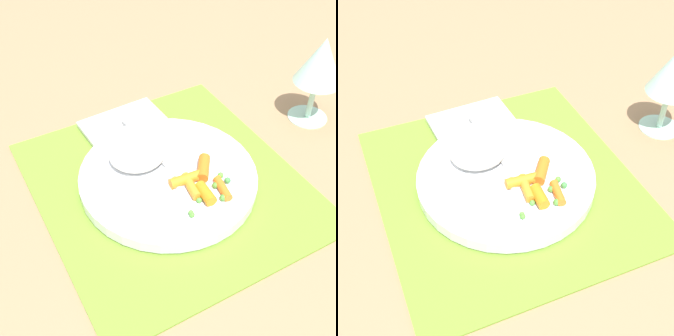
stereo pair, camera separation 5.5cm
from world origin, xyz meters
The scene contains 8 objects.
ground_plane centered at (0.00, 0.00, 0.00)m, with size 2.40×2.40×0.00m, color #997551.
placemat centered at (0.00, 0.00, 0.00)m, with size 0.41×0.38×0.01m, color olive.
plate centered at (0.00, 0.00, 0.02)m, with size 0.27×0.27×0.02m, color white.
rice_mound centered at (-0.05, -0.03, 0.04)m, with size 0.08×0.09×0.03m, color beige.
carrot_portion centered at (0.04, 0.03, 0.03)m, with size 0.09×0.08×0.02m.
pea_scatter centered at (0.06, 0.03, 0.03)m, with size 0.08×0.09×0.01m.
fork centered at (-0.04, 0.00, 0.03)m, with size 0.19×0.02×0.01m.
napkin centered at (-0.16, 0.00, 0.01)m, with size 0.07×0.14×0.01m, color white.
Camera 2 is at (0.45, -0.19, 0.50)m, focal length 49.07 mm.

